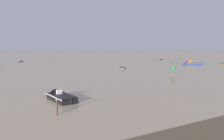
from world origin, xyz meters
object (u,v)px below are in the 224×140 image
motorboat_moored_0 (190,64)px  mooring_post_right (57,107)px  mooring_post_near (173,79)px  rowboat_moored_3 (122,68)px  channel_buoy (173,68)px  rowboat_moored_1 (161,59)px  motorboat_moored_1 (59,97)px  rowboat_moored_2 (21,62)px  rowboat_moored_4 (222,64)px

motorboat_moored_0 → mooring_post_right: size_ratio=3.68×
motorboat_moored_0 → mooring_post_near: motorboat_moored_0 is taller
rowboat_moored_3 → mooring_post_near: mooring_post_near is taller
channel_buoy → mooring_post_right: channel_buoy is taller
rowboat_moored_3 → channel_buoy: 14.51m
rowboat_moored_1 → mooring_post_near: size_ratio=2.58×
rowboat_moored_1 → motorboat_moored_1: motorboat_moored_1 is taller
rowboat_moored_1 → motorboat_moored_1: (-69.38, -57.91, 0.11)m
channel_buoy → motorboat_moored_0: bearing=26.3°
rowboat_moored_2 → mooring_post_right: mooring_post_right is taller
mooring_post_right → channel_buoy: bearing=32.4°
rowboat_moored_3 → motorboat_moored_0: bearing=-72.1°
motorboat_moored_1 → channel_buoy: size_ratio=2.49×
motorboat_moored_1 → mooring_post_right: (-2.16, -6.26, 0.49)m
motorboat_moored_1 → rowboat_moored_3: bearing=-49.4°
mooring_post_right → rowboat_moored_1: bearing=41.9°
rowboat_moored_1 → rowboat_moored_3: 49.82m
mooring_post_near → mooring_post_right: (-24.07, -9.16, 0.15)m
motorboat_moored_1 → rowboat_moored_4: bearing=-75.3°
rowboat_moored_3 → mooring_post_right: bearing=158.9°
motorboat_moored_1 → mooring_post_near: (21.90, 2.90, 0.34)m
rowboat_moored_1 → channel_buoy: channel_buoy is taller
channel_buoy → rowboat_moored_3: bearing=141.7°
rowboat_moored_4 → mooring_post_right: mooring_post_right is taller
rowboat_moored_3 → channel_buoy: (11.39, -8.98, 0.32)m
channel_buoy → mooring_post_right: 49.82m
motorboat_moored_0 → mooring_post_near: (-34.54, -25.74, 0.23)m
rowboat_moored_4 → mooring_post_near: (-47.67, -22.38, 0.46)m
rowboat_moored_1 → rowboat_moored_4: size_ratio=1.05×
motorboat_moored_0 → channel_buoy: (-16.55, -8.18, 0.08)m
channel_buoy → rowboat_moored_2: bearing=119.9°
rowboat_moored_1 → rowboat_moored_4: (0.20, -32.64, -0.01)m
channel_buoy → mooring_post_near: 25.13m
rowboat_moored_4 → rowboat_moored_3: bearing=116.0°
motorboat_moored_0 → motorboat_moored_1: bearing=68.2°
motorboat_moored_0 → rowboat_moored_2: size_ratio=2.21×
motorboat_moored_0 → mooring_post_right: 68.21m
rowboat_moored_3 → mooring_post_right: size_ratio=1.96×
motorboat_moored_1 → rowboat_moored_3: motorboat_moored_1 is taller
rowboat_moored_2 → motorboat_moored_1: bearing=-140.9°
motorboat_moored_0 → channel_buoy: bearing=67.6°
motorboat_moored_1 → motorboat_moored_0: bearing=-68.4°
rowboat_moored_4 → mooring_post_right: 78.36m
rowboat_moored_3 → rowboat_moored_1: bearing=-35.6°
rowboat_moored_4 → mooring_post_near: size_ratio=2.45×
mooring_post_near → motorboat_moored_0: bearing=36.7°
motorboat_moored_0 → rowboat_moored_1: bearing=-72.5°
mooring_post_near → mooring_post_right: mooring_post_right is taller
rowboat_moored_1 → rowboat_moored_2: 64.18m
motorboat_moored_1 → rowboat_moored_4: 74.02m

